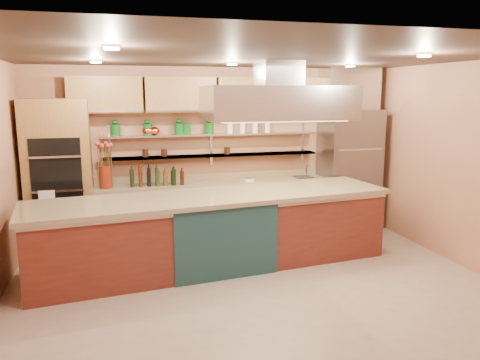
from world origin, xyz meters
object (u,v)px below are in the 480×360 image
object	(u,v)px
refrigerator	(349,169)
green_canister	(186,129)
flower_vase	(106,177)
kitchen_scale	(249,179)
copper_kettle	(154,131)
island	(215,231)

from	to	relation	value
refrigerator	green_canister	distance (m)	2.94
refrigerator	flower_vase	xyz separation A→B (m)	(-4.13, 0.01, 0.05)
kitchen_scale	flower_vase	bearing A→B (deg)	-167.75
flower_vase	copper_kettle	size ratio (longest dim) A/B	2.09
island	flower_vase	xyz separation A→B (m)	(-1.44, 1.28, 0.60)
copper_kettle	green_canister	distance (m)	0.52
refrigerator	copper_kettle	distance (m)	3.43
green_canister	flower_vase	bearing A→B (deg)	-170.38
refrigerator	island	bearing A→B (deg)	-154.68
island	green_canister	size ratio (longest dim) A/B	27.87
kitchen_scale	copper_kettle	bearing A→B (deg)	-176.01
copper_kettle	green_canister	world-z (taller)	green_canister
kitchen_scale	copper_kettle	world-z (taller)	copper_kettle
copper_kettle	kitchen_scale	bearing A→B (deg)	-8.26
flower_vase	kitchen_scale	bearing A→B (deg)	0.00
flower_vase	kitchen_scale	xyz separation A→B (m)	(2.30, 0.00, -0.13)
refrigerator	kitchen_scale	xyz separation A→B (m)	(-1.83, 0.01, -0.08)
refrigerator	green_canister	xyz separation A→B (m)	(-2.83, 0.23, 0.75)
flower_vase	green_canister	size ratio (longest dim) A/B	1.98
refrigerator	kitchen_scale	bearing A→B (deg)	179.69
flower_vase	copper_kettle	bearing A→B (deg)	15.71
copper_kettle	island	bearing A→B (deg)	-66.31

